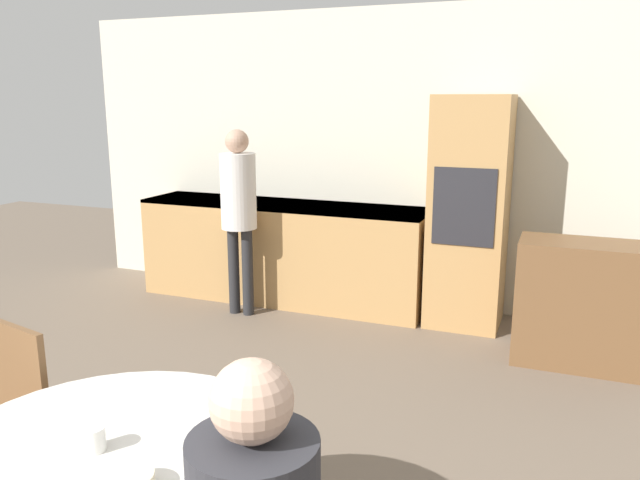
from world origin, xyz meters
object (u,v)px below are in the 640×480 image
at_px(chair_far_left, 2,422).
at_px(cup, 93,439).
at_px(oven_unit, 469,213).
at_px(sideboard, 585,304).
at_px(person_standing, 239,201).

xyz_separation_m(chair_far_left, cup, (0.77, -0.30, 0.25)).
bearing_deg(oven_unit, sideboard, -31.16).
distance_m(oven_unit, sideboard, 1.17).
xyz_separation_m(oven_unit, sideboard, (0.90, -0.55, -0.49)).
bearing_deg(oven_unit, chair_far_left, -112.81).
relative_size(oven_unit, sideboard, 2.01).
height_order(chair_far_left, person_standing, person_standing).
distance_m(oven_unit, chair_far_left, 3.64).
relative_size(chair_far_left, cup, 11.25).
bearing_deg(cup, oven_unit, 80.07).
relative_size(sideboard, chair_far_left, 1.02).
bearing_deg(oven_unit, cup, -99.93).
bearing_deg(cup, chair_far_left, 158.73).
bearing_deg(chair_far_left, cup, -8.63).
distance_m(chair_far_left, person_standing, 2.91).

